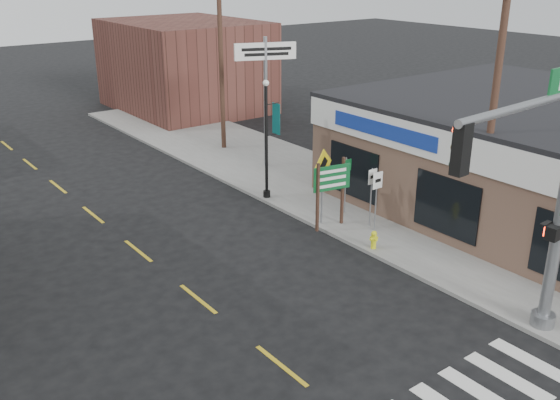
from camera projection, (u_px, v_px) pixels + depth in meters
sidewalk_right at (321, 186)px, 26.87m from camera, size 6.00×38.00×0.13m
center_line at (198, 299)px, 18.11m from camera, size 0.12×56.00×0.01m
thrift_store at (548, 159)px, 24.07m from camera, size 12.00×14.00×4.00m
bldg_distant_right at (185, 65)px, 40.20m from camera, size 8.00×10.00×5.60m
traffic_signal_pole at (549, 186)px, 14.64m from camera, size 5.47×0.40×6.93m
guide_sign at (331, 184)px, 22.02m from camera, size 1.45×0.13×2.54m
fire_hydrant at (374, 239)px, 20.86m from camera, size 0.20×0.20×0.63m
ped_crossing_sign at (323, 173)px, 22.26m from camera, size 1.10×0.08×2.84m
lamp_post at (267, 131)px, 24.54m from camera, size 0.62×0.49×4.78m
dance_center_sign at (265, 69)px, 27.78m from camera, size 2.78×0.18×5.92m
bare_tree at (553, 157)px, 19.18m from camera, size 2.17×2.17×4.33m
shrub_back at (467, 221)px, 22.08m from camera, size 1.12×1.12×0.84m
utility_pole_near at (492, 120)px, 19.07m from camera, size 1.52×0.23×8.74m
utility_pole_far at (221, 58)px, 30.58m from camera, size 1.55×0.23×8.89m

